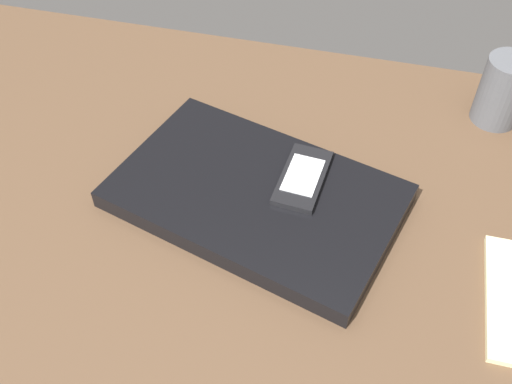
{
  "coord_description": "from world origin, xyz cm",
  "views": [
    {
      "loc": [
        -18.13,
        46.07,
        60.97
      ],
      "look_at": [
        -5.46,
        -3.57,
        5.0
      ],
      "focal_mm": 41.25,
      "sensor_mm": 36.0,
      "label": 1
    }
  ],
  "objects": [
    {
      "name": "desk_surface",
      "position": [
        0.0,
        0.0,
        1.5
      ],
      "size": [
        120.0,
        80.0,
        3.0
      ],
      "primitive_type": "cube",
      "color": "brown",
      "rests_on": "ground"
    },
    {
      "name": "cell_phone_on_laptop",
      "position": [
        -10.93,
        -6.7,
        6.01
      ],
      "size": [
        6.32,
        11.51,
        0.96
      ],
      "color": "black",
      "rests_on": "laptop_closed"
    },
    {
      "name": "pen_cup",
      "position": [
        -35.92,
        -28.88,
        8.17
      ],
      "size": [
        6.87,
        6.87,
        10.34
      ],
      "primitive_type": "cylinder",
      "color": "#595B60",
      "rests_on": "desk_surface"
    },
    {
      "name": "laptop_closed",
      "position": [
        -5.46,
        -3.57,
        4.28
      ],
      "size": [
        40.64,
        31.3,
        2.57
      ],
      "primitive_type": "cube",
      "rotation": [
        0.0,
        0.0,
        -0.27
      ],
      "color": "black",
      "rests_on": "desk_surface"
    }
  ]
}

